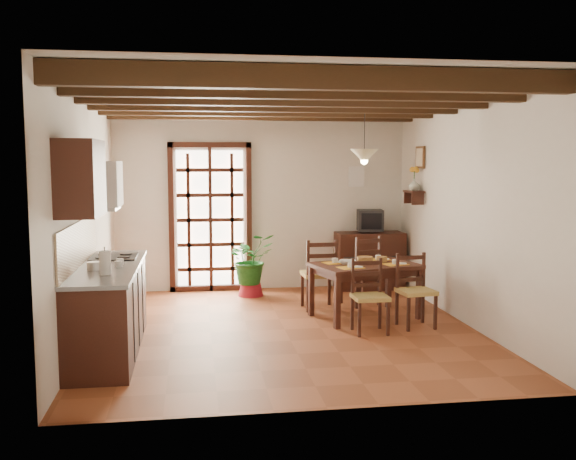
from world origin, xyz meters
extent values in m
plane|color=brown|center=(0.00, 0.00, 0.00)|extent=(5.00, 5.00, 0.00)
cube|color=silver|center=(0.00, 2.50, 1.40)|extent=(4.50, 0.02, 2.80)
cube|color=silver|center=(0.00, -2.50, 1.40)|extent=(4.50, 0.02, 2.80)
cube|color=silver|center=(-2.25, 0.00, 1.40)|extent=(0.02, 5.00, 2.80)
cube|color=silver|center=(2.25, 0.00, 1.40)|extent=(0.02, 5.00, 2.80)
cube|color=white|center=(0.00, 0.00, 2.80)|extent=(4.50, 5.00, 0.02)
cube|color=black|center=(0.00, -2.10, 2.69)|extent=(4.50, 0.14, 0.20)
cube|color=black|center=(0.00, -1.26, 2.69)|extent=(4.50, 0.14, 0.20)
cube|color=black|center=(0.00, -0.42, 2.69)|extent=(4.50, 0.14, 0.20)
cube|color=black|center=(0.00, 0.42, 2.69)|extent=(4.50, 0.14, 0.20)
cube|color=black|center=(0.00, 1.26, 2.69)|extent=(4.50, 0.14, 0.20)
cube|color=black|center=(0.00, 2.10, 2.69)|extent=(4.50, 0.14, 0.20)
cube|color=white|center=(-0.80, 2.49, 1.10)|extent=(1.01, 0.02, 2.11)
cube|color=black|center=(-0.80, 2.44, 2.24)|extent=(1.26, 0.10, 0.08)
cube|color=black|center=(-1.39, 2.44, 1.10)|extent=(0.08, 0.10, 2.28)
cube|color=black|center=(-0.21, 2.44, 1.10)|extent=(0.08, 0.10, 2.28)
cube|color=black|center=(-0.80, 2.42, 1.10)|extent=(1.01, 0.03, 2.02)
cube|color=black|center=(-1.95, -0.60, 0.44)|extent=(0.60, 2.20, 0.88)
cube|color=slate|center=(-1.95, -0.60, 0.90)|extent=(0.64, 2.25, 0.04)
cube|color=tan|center=(-2.23, -0.60, 1.13)|extent=(0.02, 2.20, 0.50)
cube|color=black|center=(-2.08, -1.30, 1.85)|extent=(0.35, 0.80, 0.70)
cube|color=white|center=(-2.05, -0.05, 1.75)|extent=(0.38, 0.60, 0.50)
cube|color=silver|center=(-2.05, -0.05, 1.48)|extent=(0.32, 0.55, 0.04)
cube|color=black|center=(-1.95, -0.05, 0.93)|extent=(0.50, 0.55, 0.02)
cylinder|color=white|center=(-1.90, -1.15, 1.03)|extent=(0.11, 0.11, 0.24)
cylinder|color=silver|center=(-2.05, -0.85, 0.95)|extent=(0.14, 0.14, 0.10)
cube|color=#3A1A13|center=(1.10, 0.44, 0.67)|extent=(1.46, 1.14, 0.05)
cube|color=#3A1A13|center=(1.10, 0.44, 0.61)|extent=(1.31, 1.02, 0.09)
cube|color=#3A1A13|center=(1.57, 0.94, 0.33)|extent=(0.08, 0.08, 0.65)
cube|color=#3A1A13|center=(0.44, 0.63, 0.33)|extent=(0.08, 0.08, 0.65)
cube|color=#3A1A13|center=(1.76, 0.25, 0.33)|extent=(0.08, 0.08, 0.65)
cube|color=#3A1A13|center=(0.63, -0.06, 0.33)|extent=(0.08, 0.08, 0.65)
cube|color=tan|center=(0.97, -0.29, 0.42)|extent=(0.40, 0.38, 0.05)
cube|color=black|center=(0.96, -0.13, 0.64)|extent=(0.40, 0.04, 0.43)
cube|color=black|center=(0.97, -0.29, 0.21)|extent=(0.38, 0.36, 0.42)
cube|color=tan|center=(1.58, -0.12, 0.44)|extent=(0.45, 0.43, 0.05)
cube|color=black|center=(1.57, 0.04, 0.66)|extent=(0.41, 0.08, 0.45)
cube|color=black|center=(1.58, -0.12, 0.22)|extent=(0.43, 0.41, 0.44)
cube|color=tan|center=(0.61, 1.00, 0.48)|extent=(0.46, 0.44, 0.05)
cube|color=black|center=(0.62, 0.82, 0.72)|extent=(0.45, 0.05, 0.49)
cube|color=black|center=(0.61, 1.00, 0.24)|extent=(0.44, 0.42, 0.48)
cube|color=tan|center=(1.23, 1.17, 0.48)|extent=(0.58, 0.56, 0.05)
cube|color=black|center=(1.30, 1.00, 0.73)|extent=(0.43, 0.20, 0.49)
cube|color=black|center=(1.23, 1.17, 0.24)|extent=(0.55, 0.54, 0.48)
cube|color=gold|center=(0.78, 0.24, 0.64)|extent=(0.29, 0.22, 0.01)
cube|color=gold|center=(1.42, 0.24, 0.64)|extent=(0.29, 0.22, 0.01)
cube|color=gold|center=(0.78, 0.64, 0.64)|extent=(0.29, 0.22, 0.01)
cube|color=gold|center=(1.42, 0.64, 0.64)|extent=(0.29, 0.22, 0.01)
cylinder|color=olive|center=(1.10, 0.44, 0.69)|extent=(0.20, 0.20, 0.08)
imported|color=white|center=(0.87, 0.42, 0.72)|extent=(0.28, 0.28, 0.05)
cube|color=black|center=(1.66, 2.23, 0.44)|extent=(1.05, 0.47, 0.89)
cube|color=black|center=(1.66, 2.23, 1.08)|extent=(0.43, 0.40, 0.33)
cube|color=black|center=(1.66, 2.05, 1.08)|extent=(0.31, 0.06, 0.25)
cube|color=white|center=(1.50, 2.48, 1.75)|extent=(0.25, 0.03, 0.32)
cone|color=maroon|center=(-0.23, 1.96, 0.11)|extent=(0.38, 0.38, 0.23)
imported|color=#144C19|center=(-0.23, 1.96, 0.57)|extent=(2.19, 2.05, 1.96)
cube|color=black|center=(2.14, 1.60, 1.55)|extent=(0.20, 0.42, 0.03)
cube|color=black|center=(2.14, 1.43, 1.46)|extent=(0.18, 0.03, 0.18)
cube|color=black|center=(2.14, 1.77, 1.46)|extent=(0.18, 0.03, 0.18)
imported|color=#B2BFB2|center=(2.14, 1.60, 1.65)|extent=(0.15, 0.15, 0.15)
sphere|color=gold|center=(2.14, 1.60, 1.86)|extent=(0.14, 0.14, 0.14)
cylinder|color=#144C19|center=(2.14, 1.60, 1.71)|extent=(0.01, 0.01, 0.28)
cube|color=brown|center=(2.23, 1.60, 2.05)|extent=(0.03, 0.32, 0.32)
cube|color=#C3B292|center=(2.21, 1.60, 2.05)|extent=(0.01, 0.26, 0.26)
cylinder|color=black|center=(1.10, 0.54, 2.45)|extent=(0.01, 0.01, 0.70)
cone|color=#FDFACC|center=(1.10, 0.54, 2.08)|extent=(0.36, 0.36, 0.14)
sphere|color=#FFD88C|center=(1.10, 0.54, 2.00)|extent=(0.09, 0.09, 0.09)
camera|label=1|loc=(-1.05, -7.40, 2.02)|focal=40.00mm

